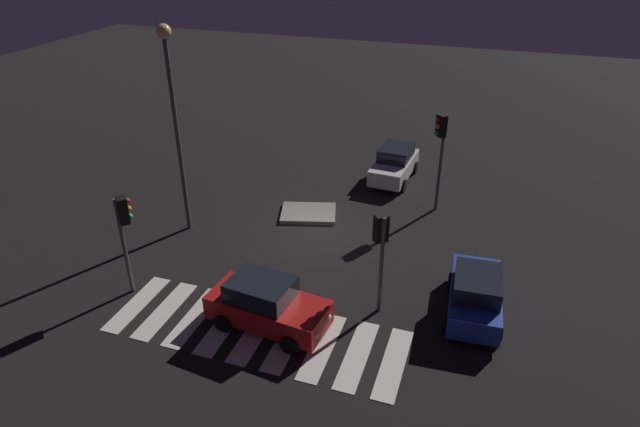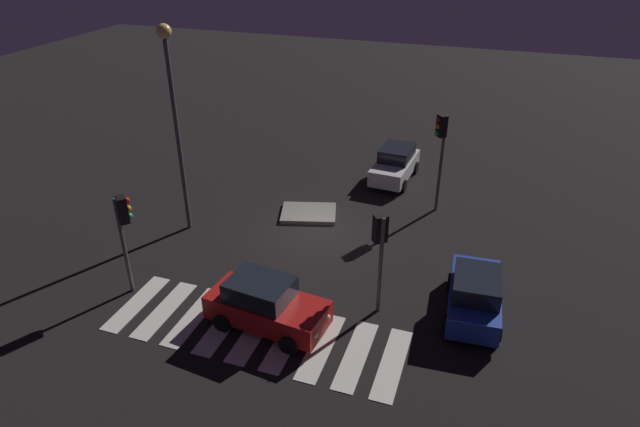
% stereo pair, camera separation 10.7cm
% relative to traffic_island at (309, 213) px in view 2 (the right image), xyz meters
% --- Properties ---
extents(ground_plane, '(80.00, 80.00, 0.00)m').
position_rel_traffic_island_xyz_m(ground_plane, '(1.04, -1.43, -0.09)').
color(ground_plane, black).
extents(traffic_island, '(2.87, 2.45, 0.18)m').
position_rel_traffic_island_xyz_m(traffic_island, '(0.00, 0.00, 0.00)').
color(traffic_island, gray).
rests_on(traffic_island, ground).
extents(car_blue, '(2.03, 4.00, 1.70)m').
position_rel_traffic_island_xyz_m(car_blue, '(7.72, -4.81, 0.75)').
color(car_blue, '#1E389E').
rests_on(car_blue, ground).
extents(car_white, '(2.06, 4.01, 1.70)m').
position_rel_traffic_island_xyz_m(car_white, '(2.89, 5.10, 0.75)').
color(car_white, silver).
rests_on(car_white, ground).
extents(car_red, '(4.18, 2.25, 1.76)m').
position_rel_traffic_island_xyz_m(car_red, '(1.27, -7.64, 0.77)').
color(car_red, red).
rests_on(car_red, ground).
extents(traffic_light_east, '(0.54, 0.53, 3.69)m').
position_rel_traffic_island_xyz_m(traffic_light_east, '(4.52, -5.57, 2.71)').
color(traffic_light_east, '#47474C').
rests_on(traffic_light_east, ground).
extents(traffic_light_south, '(0.54, 0.53, 3.79)m').
position_rel_traffic_island_xyz_m(traffic_light_south, '(-4.06, -7.34, 2.78)').
color(traffic_light_south, '#47474C').
rests_on(traffic_light_south, ground).
extents(traffic_light_north, '(0.53, 0.54, 4.60)m').
position_rel_traffic_island_xyz_m(traffic_light_north, '(5.32, 2.30, 3.40)').
color(traffic_light_north, '#47474C').
rests_on(traffic_light_north, ground).
extents(street_lamp, '(0.56, 0.56, 8.61)m').
position_rel_traffic_island_xyz_m(street_lamp, '(-4.57, -2.75, 5.69)').
color(street_lamp, '#47474C').
rests_on(street_lamp, ground).
extents(crosswalk_near, '(9.90, 3.20, 0.02)m').
position_rel_traffic_island_xyz_m(crosswalk_near, '(1.04, -8.06, -0.08)').
color(crosswalk_near, silver).
rests_on(crosswalk_near, ground).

